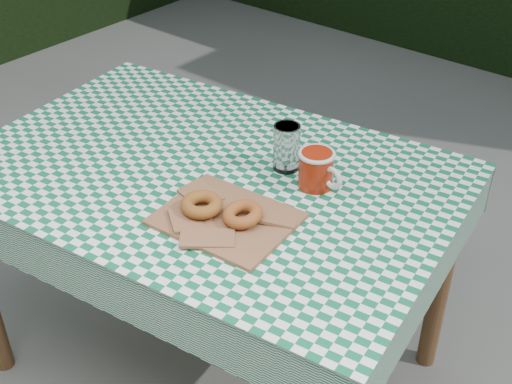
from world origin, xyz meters
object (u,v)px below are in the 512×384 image
(drinking_glass, at_px, (287,147))
(table, at_px, (212,277))
(paper_bag, at_px, (226,218))
(coffee_mug, at_px, (316,169))

(drinking_glass, bearing_deg, table, -136.97)
(paper_bag, bearing_deg, coffee_mug, 73.30)
(paper_bag, bearing_deg, drinking_glass, 96.69)
(table, height_order, drinking_glass, drinking_glass)
(paper_bag, height_order, coffee_mug, coffee_mug)
(paper_bag, xyz_separation_m, drinking_glass, (-0.03, 0.28, 0.06))
(coffee_mug, bearing_deg, paper_bag, -98.28)
(paper_bag, bearing_deg, table, 144.59)
(table, bearing_deg, paper_bag, -43.18)
(table, relative_size, coffee_mug, 7.25)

